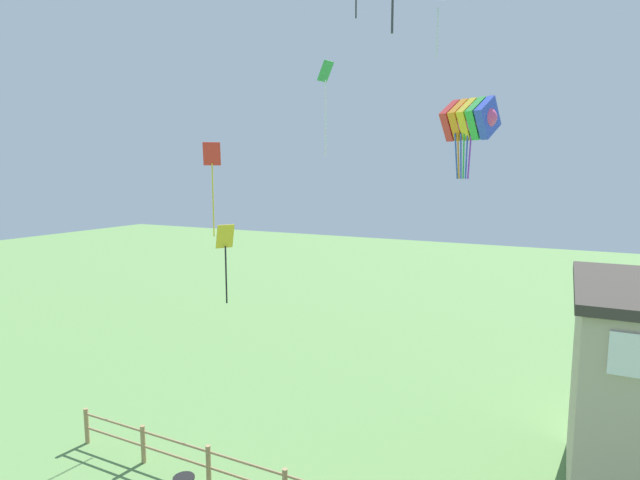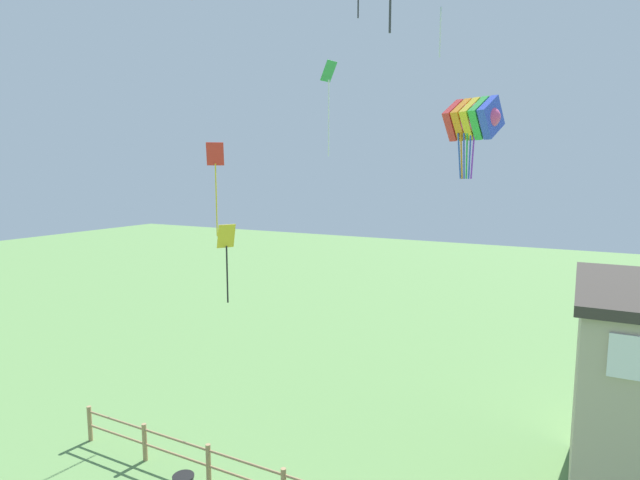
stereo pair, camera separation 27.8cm
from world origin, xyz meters
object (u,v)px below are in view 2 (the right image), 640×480
at_px(kite_yellow_diamond, 227,250).
at_px(kite_green_diamond, 329,92).
at_px(kite_rainbow_parafoil, 473,119).
at_px(kite_red_diamond, 216,172).

relative_size(kite_yellow_diamond, kite_green_diamond, 0.68).
relative_size(kite_rainbow_parafoil, kite_green_diamond, 0.79).
bearing_deg(kite_rainbow_parafoil, kite_yellow_diamond, -133.47).
bearing_deg(kite_rainbow_parafoil, kite_red_diamond, -160.55).
distance_m(kite_yellow_diamond, kite_green_diamond, 7.72).
distance_m(kite_rainbow_parafoil, kite_green_diamond, 5.40).
xyz_separation_m(kite_green_diamond, kite_red_diamond, (-3.42, -2.53, -2.97)).
distance_m(kite_rainbow_parafoil, kite_red_diamond, 9.36).
distance_m(kite_yellow_diamond, kite_red_diamond, 4.79).
bearing_deg(kite_red_diamond, kite_green_diamond, 36.45).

